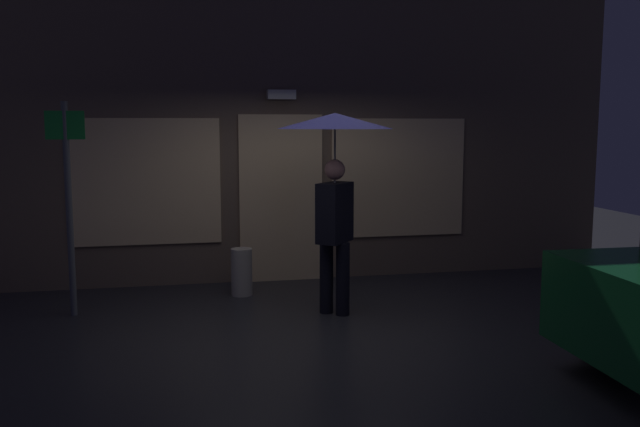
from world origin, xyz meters
name	(u,v)px	position (x,y,z in m)	size (l,w,h in m)	color
ground_plane	(314,327)	(0.00, 0.00, 0.00)	(18.00, 18.00, 0.00)	#26262B
building_facade	(279,117)	(0.00, 2.35, 2.17)	(9.27, 0.48, 4.39)	brown
person_with_umbrella	(335,156)	(0.33, 0.45, 1.74)	(1.24, 1.24, 2.19)	black
street_sign_post	(68,196)	(-2.47, 0.98, 1.31)	(0.40, 0.07, 2.31)	#595B60
sidewalk_bollard	(242,272)	(-0.60, 1.49, 0.29)	(0.26, 0.26, 0.58)	#B2A899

